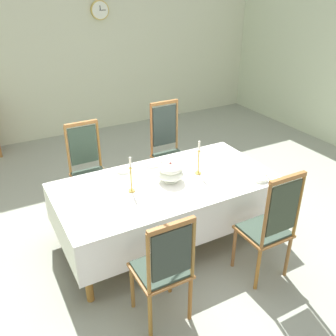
% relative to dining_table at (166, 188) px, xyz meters
% --- Properties ---
extents(ground, '(7.76, 6.89, 0.04)m').
position_rel_dining_table_xyz_m(ground, '(0.00, 0.25, -0.68)').
color(ground, gray).
extents(back_wall, '(7.76, 0.08, 3.29)m').
position_rel_dining_table_xyz_m(back_wall, '(0.00, 3.73, 0.98)').
color(back_wall, beige).
rests_on(back_wall, ground).
extents(dining_table, '(2.33, 1.17, 0.73)m').
position_rel_dining_table_xyz_m(dining_table, '(0.00, 0.00, 0.00)').
color(dining_table, olive).
rests_on(dining_table, ground).
extents(tablecloth, '(2.35, 1.19, 0.45)m').
position_rel_dining_table_xyz_m(tablecloth, '(0.00, -0.00, -0.05)').
color(tablecloth, white).
rests_on(tablecloth, dining_table).
extents(chair_south_a, '(0.44, 0.42, 1.09)m').
position_rel_dining_table_xyz_m(chair_south_a, '(-0.55, -0.99, -0.09)').
color(chair_south_a, olive).
rests_on(chair_south_a, ground).
extents(chair_north_a, '(0.44, 0.42, 1.15)m').
position_rel_dining_table_xyz_m(chair_north_a, '(-0.55, 0.99, -0.07)').
color(chair_north_a, brown).
rests_on(chair_north_a, ground).
extents(chair_south_b, '(0.44, 0.42, 1.19)m').
position_rel_dining_table_xyz_m(chair_south_b, '(0.57, -0.99, -0.06)').
color(chair_south_b, '#956136').
rests_on(chair_south_b, ground).
extents(chair_north_b, '(0.44, 0.42, 1.24)m').
position_rel_dining_table_xyz_m(chair_north_b, '(0.57, 1.00, -0.04)').
color(chair_north_b, '#9A582C').
rests_on(chair_north_b, ground).
extents(soup_tureen, '(0.28, 0.28, 0.23)m').
position_rel_dining_table_xyz_m(soup_tureen, '(0.05, 0.00, 0.18)').
color(soup_tureen, white).
rests_on(soup_tureen, tablecloth).
extents(candlestick_west, '(0.07, 0.07, 0.38)m').
position_rel_dining_table_xyz_m(candlestick_west, '(-0.40, -0.00, 0.23)').
color(candlestick_west, gold).
rests_on(candlestick_west, tablecloth).
extents(candlestick_east, '(0.07, 0.07, 0.39)m').
position_rel_dining_table_xyz_m(candlestick_east, '(0.40, -0.00, 0.23)').
color(candlestick_east, gold).
rests_on(candlestick_east, tablecloth).
extents(bowl_near_left, '(0.16, 0.16, 0.04)m').
position_rel_dining_table_xyz_m(bowl_near_left, '(0.90, -0.45, 0.09)').
color(bowl_near_left, white).
rests_on(bowl_near_left, tablecloth).
extents(bowl_near_right, '(0.18, 0.18, 0.04)m').
position_rel_dining_table_xyz_m(bowl_near_right, '(0.05, 0.44, 0.09)').
color(bowl_near_right, white).
rests_on(bowl_near_right, tablecloth).
extents(bowl_far_left, '(0.18, 0.18, 0.03)m').
position_rel_dining_table_xyz_m(bowl_far_left, '(-0.30, 0.45, 0.09)').
color(bowl_far_left, white).
rests_on(bowl_far_left, tablecloth).
extents(spoon_primary, '(0.06, 0.17, 0.01)m').
position_rel_dining_table_xyz_m(spoon_primary, '(1.02, -0.42, 0.08)').
color(spoon_primary, gold).
rests_on(spoon_primary, tablecloth).
extents(spoon_secondary, '(0.05, 0.18, 0.01)m').
position_rel_dining_table_xyz_m(spoon_secondary, '(0.16, 0.46, 0.08)').
color(spoon_secondary, gold).
rests_on(spoon_secondary, tablecloth).
extents(mounted_clock, '(0.32, 0.06, 0.32)m').
position_rel_dining_table_xyz_m(mounted_clock, '(0.66, 3.66, 1.50)').
color(mounted_clock, '#D1B251').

